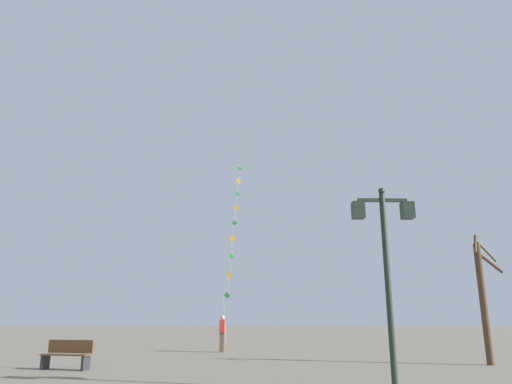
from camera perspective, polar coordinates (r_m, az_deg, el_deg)
The scene contains 6 objects.
ground_plane at distance 22.49m, azimuth 0.81°, elevation -18.89°, with size 160.00×160.00×0.00m, color #756B5B.
twin_lantern_lamp_post at distance 11.60m, azimuth 15.25°, elevation -6.22°, with size 1.47×0.28×4.61m.
kite_train at distance 30.12m, azimuth -2.76°, elevation -5.15°, with size 0.93×8.35×12.47m.
kite_flyer at distance 23.86m, azimuth -4.08°, elevation -16.45°, with size 0.26×0.61×1.71m.
bare_tree at distance 19.12m, azimuth 25.62°, elevation -11.36°, with size 1.28×0.71×4.53m.
park_bench at distance 16.93m, azimuth -21.70°, elevation -17.67°, with size 1.66×0.84×0.89m.
Camera 1 is at (-0.87, -2.42, 1.55)m, focal length 33.35 mm.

